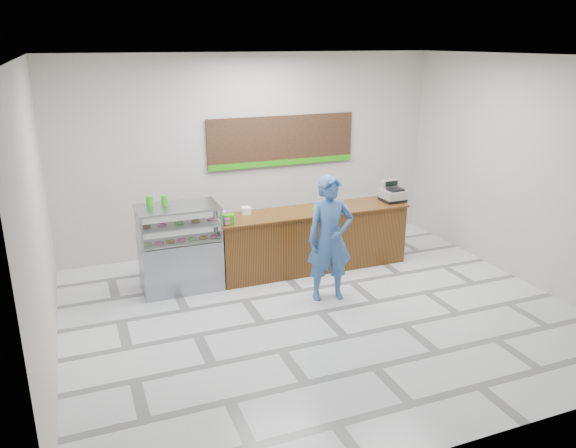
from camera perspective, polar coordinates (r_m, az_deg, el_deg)
name	(u,v)px	position (r m, az deg, el deg)	size (l,w,h in m)	color
floor	(321,312)	(8.11, 3.35, -8.92)	(7.00, 7.00, 0.00)	silver
back_wall	(253,153)	(10.20, -3.60, 7.19)	(7.00, 7.00, 0.00)	beige
ceiling	(326,56)	(7.22, 3.88, 16.64)	(7.00, 7.00, 0.00)	silver
sales_counter	(312,239)	(9.41, 2.49, -1.54)	(3.26, 0.76, 1.03)	brown
display_case	(180,247)	(8.73, -10.93, -2.34)	(1.22, 0.72, 1.33)	gray
menu_board	(282,142)	(10.31, -0.62, 8.37)	(2.80, 0.06, 0.90)	black
cash_register	(393,194)	(9.88, 10.57, 3.06)	(0.39, 0.40, 0.35)	black
card_terminal	(338,208)	(9.32, 5.08, 1.65)	(0.07, 0.15, 0.04)	black
serving_tray	(325,210)	(9.23, 3.78, 1.46)	(0.38, 0.28, 0.02)	#4AB815
napkin_box	(246,211)	(9.01, -4.26, 1.36)	(0.14, 0.14, 0.12)	white
straw_cup	(223,215)	(8.82, -6.60, 0.92)	(0.08, 0.08, 0.12)	silver
promo_box	(228,219)	(8.54, -6.07, 0.47)	(0.17, 0.12, 0.16)	#2A9F10
donut_decal	(337,208)	(9.35, 5.04, 1.59)	(0.17, 0.17, 0.00)	pink
green_cup_left	(149,201)	(8.61, -13.90, 2.26)	(0.10, 0.10, 0.15)	#2A9F10
green_cup_right	(164,200)	(8.63, -12.46, 2.38)	(0.09, 0.09, 0.14)	#2A9F10
customer	(330,239)	(8.19, 4.29, -1.50)	(0.68, 0.45, 1.87)	#355F9D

